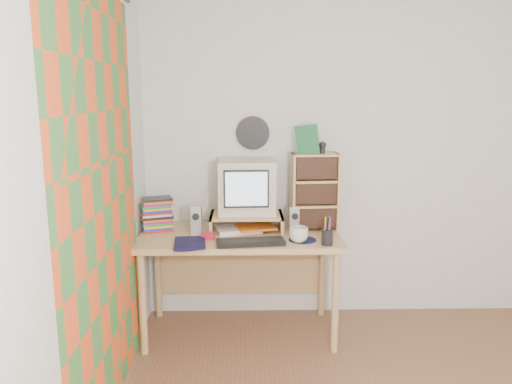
{
  "coord_description": "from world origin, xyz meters",
  "views": [
    {
      "loc": [
        -0.98,
        -2.01,
        1.74
      ],
      "look_at": [
        -0.91,
        1.33,
        1.06
      ],
      "focal_mm": 35.0,
      "sensor_mm": 36.0,
      "label": 1
    }
  ],
  "objects_px": {
    "desk": "(240,249)",
    "mug": "(299,235)",
    "keyboard": "(251,242)",
    "dvd_stack": "(157,211)",
    "cd_rack": "(314,191)",
    "diary": "(174,242)",
    "crt_monitor": "(246,186)"
  },
  "relations": [
    {
      "from": "desk",
      "to": "crt_monitor",
      "type": "relative_size",
      "value": 3.47
    },
    {
      "from": "mug",
      "to": "dvd_stack",
      "type": "bearing_deg",
      "value": 162.87
    },
    {
      "from": "desk",
      "to": "cd_rack",
      "type": "height_order",
      "value": "cd_rack"
    },
    {
      "from": "desk",
      "to": "mug",
      "type": "distance_m",
      "value": 0.51
    },
    {
      "from": "crt_monitor",
      "to": "mug",
      "type": "relative_size",
      "value": 3.09
    },
    {
      "from": "desk",
      "to": "mug",
      "type": "height_order",
      "value": "mug"
    },
    {
      "from": "crt_monitor",
      "to": "diary",
      "type": "height_order",
      "value": "crt_monitor"
    },
    {
      "from": "desk",
      "to": "cd_rack",
      "type": "relative_size",
      "value": 2.53
    },
    {
      "from": "dvd_stack",
      "to": "desk",
      "type": "bearing_deg",
      "value": -23.22
    },
    {
      "from": "crt_monitor",
      "to": "diary",
      "type": "bearing_deg",
      "value": -140.83
    },
    {
      "from": "dvd_stack",
      "to": "cd_rack",
      "type": "distance_m",
      "value": 1.14
    },
    {
      "from": "desk",
      "to": "dvd_stack",
      "type": "bearing_deg",
      "value": 176.0
    },
    {
      "from": "keyboard",
      "to": "mug",
      "type": "xyz_separation_m",
      "value": [
        0.32,
        0.05,
        0.04
      ]
    },
    {
      "from": "crt_monitor",
      "to": "mug",
      "type": "xyz_separation_m",
      "value": [
        0.35,
        -0.35,
        -0.26
      ]
    },
    {
      "from": "cd_rack",
      "to": "mug",
      "type": "distance_m",
      "value": 0.42
    },
    {
      "from": "dvd_stack",
      "to": "diary",
      "type": "distance_m",
      "value": 0.43
    },
    {
      "from": "diary",
      "to": "cd_rack",
      "type": "bearing_deg",
      "value": 16.64
    },
    {
      "from": "mug",
      "to": "diary",
      "type": "distance_m",
      "value": 0.82
    },
    {
      "from": "keyboard",
      "to": "cd_rack",
      "type": "relative_size",
      "value": 0.8
    },
    {
      "from": "keyboard",
      "to": "diary",
      "type": "xyz_separation_m",
      "value": [
        -0.5,
        -0.02,
        0.01
      ]
    },
    {
      "from": "crt_monitor",
      "to": "desk",
      "type": "bearing_deg",
      "value": -122.12
    },
    {
      "from": "keyboard",
      "to": "mug",
      "type": "relative_size",
      "value": 3.41
    },
    {
      "from": "keyboard",
      "to": "dvd_stack",
      "type": "height_order",
      "value": "dvd_stack"
    },
    {
      "from": "desk",
      "to": "keyboard",
      "type": "height_order",
      "value": "keyboard"
    },
    {
      "from": "crt_monitor",
      "to": "mug",
      "type": "height_order",
      "value": "crt_monitor"
    },
    {
      "from": "crt_monitor",
      "to": "diary",
      "type": "xyz_separation_m",
      "value": [
        -0.47,
        -0.42,
        -0.29
      ]
    },
    {
      "from": "keyboard",
      "to": "cd_rack",
      "type": "bearing_deg",
      "value": 32.39
    },
    {
      "from": "keyboard",
      "to": "dvd_stack",
      "type": "distance_m",
      "value": 0.77
    },
    {
      "from": "diary",
      "to": "keyboard",
      "type": "bearing_deg",
      "value": -3.78
    },
    {
      "from": "cd_rack",
      "to": "mug",
      "type": "bearing_deg",
      "value": -116.95
    },
    {
      "from": "dvd_stack",
      "to": "cd_rack",
      "type": "relative_size",
      "value": 0.52
    },
    {
      "from": "mug",
      "to": "desk",
      "type": "bearing_deg",
      "value": 146.37
    }
  ]
}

